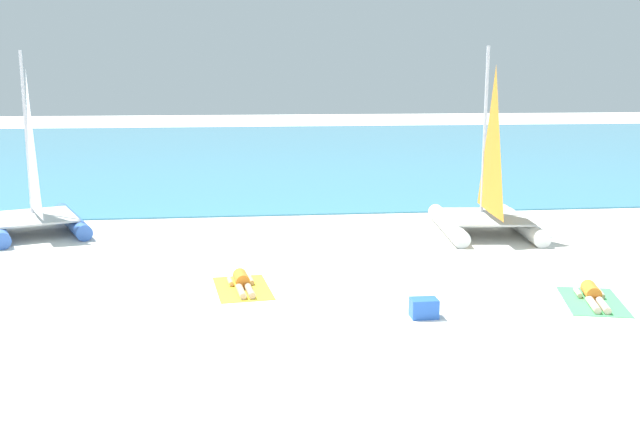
{
  "coord_description": "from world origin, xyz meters",
  "views": [
    {
      "loc": [
        -1.98,
        -11.88,
        4.43
      ],
      "look_at": [
        0.0,
        4.85,
        1.2
      ],
      "focal_mm": 40.73,
      "sensor_mm": 36.0,
      "label": 1
    }
  ],
  "objects_px": {
    "sailboat_white": "(486,206)",
    "towel_left": "(243,288)",
    "sunbather_right": "(592,294)",
    "sunbather_left": "(242,282)",
    "sailboat_blue": "(34,206)",
    "towel_right": "(593,301)",
    "cooler_box": "(424,308)"
  },
  "relations": [
    {
      "from": "sailboat_blue",
      "to": "sunbather_left",
      "type": "xyz_separation_m",
      "value": [
        5.78,
        -6.15,
        -0.63
      ]
    },
    {
      "from": "towel_left",
      "to": "cooler_box",
      "type": "bearing_deg",
      "value": -34.2
    },
    {
      "from": "sailboat_blue",
      "to": "sunbather_right",
      "type": "bearing_deg",
      "value": -53.19
    },
    {
      "from": "sailboat_blue",
      "to": "sunbather_right",
      "type": "relative_size",
      "value": 3.29
    },
    {
      "from": "sailboat_white",
      "to": "sailboat_blue",
      "type": "height_order",
      "value": "sailboat_white"
    },
    {
      "from": "sailboat_white",
      "to": "towel_left",
      "type": "height_order",
      "value": "sailboat_white"
    },
    {
      "from": "towel_right",
      "to": "cooler_box",
      "type": "bearing_deg",
      "value": -171.65
    },
    {
      "from": "sailboat_blue",
      "to": "sunbather_left",
      "type": "height_order",
      "value": "sailboat_blue"
    },
    {
      "from": "sunbather_left",
      "to": "sunbather_right",
      "type": "xyz_separation_m",
      "value": [
        6.92,
        -1.73,
        0.0
      ]
    },
    {
      "from": "cooler_box",
      "to": "sunbather_left",
      "type": "bearing_deg",
      "value": 145.08
    },
    {
      "from": "sunbather_right",
      "to": "cooler_box",
      "type": "distance_m",
      "value": 3.65
    },
    {
      "from": "sailboat_white",
      "to": "towel_right",
      "type": "bearing_deg",
      "value": -84.37
    },
    {
      "from": "towel_left",
      "to": "cooler_box",
      "type": "xyz_separation_m",
      "value": [
        3.32,
        -2.25,
        0.17
      ]
    },
    {
      "from": "towel_left",
      "to": "sunbather_left",
      "type": "relative_size",
      "value": 1.21
    },
    {
      "from": "sailboat_white",
      "to": "sailboat_blue",
      "type": "xyz_separation_m",
      "value": [
        -12.71,
        1.56,
        -0.02
      ]
    },
    {
      "from": "sailboat_white",
      "to": "towel_right",
      "type": "height_order",
      "value": "sailboat_white"
    },
    {
      "from": "sailboat_blue",
      "to": "towel_right",
      "type": "xyz_separation_m",
      "value": [
        12.68,
        -7.95,
        -0.75
      ]
    },
    {
      "from": "sunbather_right",
      "to": "sailboat_white",
      "type": "bearing_deg",
      "value": 105.1
    },
    {
      "from": "sailboat_blue",
      "to": "towel_left",
      "type": "distance_m",
      "value": 8.53
    },
    {
      "from": "sunbather_left",
      "to": "sunbather_right",
      "type": "bearing_deg",
      "value": -20.47
    },
    {
      "from": "towel_right",
      "to": "sailboat_blue",
      "type": "bearing_deg",
      "value": 147.92
    },
    {
      "from": "sunbather_left",
      "to": "sunbather_right",
      "type": "height_order",
      "value": "same"
    },
    {
      "from": "sailboat_white",
      "to": "towel_left",
      "type": "xyz_separation_m",
      "value": [
        -6.92,
        -4.66,
        -0.77
      ]
    },
    {
      "from": "sailboat_white",
      "to": "sunbather_left",
      "type": "bearing_deg",
      "value": -140.6
    },
    {
      "from": "sailboat_blue",
      "to": "cooler_box",
      "type": "distance_m",
      "value": 12.45
    },
    {
      "from": "sunbather_right",
      "to": "sunbather_left",
      "type": "bearing_deg",
      "value": -178.86
    },
    {
      "from": "sunbather_left",
      "to": "sailboat_white",
      "type": "bearing_deg",
      "value": 27.1
    },
    {
      "from": "towel_left",
      "to": "sailboat_white",
      "type": "bearing_deg",
      "value": 33.94
    },
    {
      "from": "sailboat_white",
      "to": "sunbather_right",
      "type": "distance_m",
      "value": 6.35
    },
    {
      "from": "sailboat_blue",
      "to": "cooler_box",
      "type": "xyz_separation_m",
      "value": [
        9.1,
        -8.47,
        -0.58
      ]
    },
    {
      "from": "towel_right",
      "to": "towel_left",
      "type": "bearing_deg",
      "value": 165.93
    },
    {
      "from": "sailboat_white",
      "to": "towel_right",
      "type": "relative_size",
      "value": 2.75
    }
  ]
}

